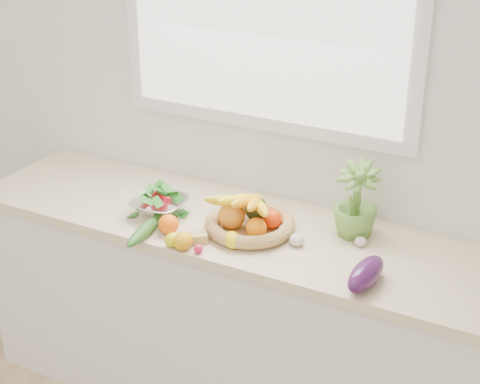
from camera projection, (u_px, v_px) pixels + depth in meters
The scene contains 18 objects.
back_wall at pixel (266, 94), 3.00m from camera, with size 4.50×0.02×2.70m, color white.
counter_cabinet at pixel (232, 318), 3.16m from camera, with size 2.20×0.58×0.86m, color silver.
countertop at pixel (231, 226), 2.96m from camera, with size 2.24×0.62×0.04m, color beige.
orange_loose at pixel (168, 224), 2.85m from camera, with size 0.08×0.08×0.08m, color #FF6008.
lemon_a at pixel (183, 241), 2.74m from camera, with size 0.07×0.09×0.07m, color #D8990B.
lemon_b at pixel (173, 240), 2.76m from camera, with size 0.06×0.07×0.06m, color #D4D70B.
lemon_c at pixel (232, 240), 2.75m from camera, with size 0.06×0.08×0.06m, color yellow.
apple at pixel (159, 199), 3.06m from camera, with size 0.08×0.08×0.08m, color red.
ginger at pixel (192, 239), 2.79m from camera, with size 0.12×0.05×0.04m, color tan.
garlic_a at pixel (285, 230), 2.84m from camera, with size 0.05×0.05×0.05m, color beige.
garlic_b at pixel (361, 241), 2.77m from camera, with size 0.05×0.05×0.04m, color beige.
garlic_c at pixel (297, 240), 2.77m from camera, with size 0.06×0.06×0.05m, color beige.
eggplant at pixel (366, 274), 2.51m from camera, with size 0.09×0.23×0.09m, color #38113E.
cucumber at pixel (145, 230), 2.83m from camera, with size 0.05×0.27×0.05m, color #2D5D1B.
radish at pixel (198, 249), 2.72m from camera, with size 0.04×0.04×0.04m, color #D71A48.
potted_herb at pixel (356, 201), 2.80m from camera, with size 0.18×0.18×0.31m, color #5E8F34.
fruit_basket at pixel (249, 219), 2.86m from camera, with size 0.37×0.37×0.18m.
colander_with_spinach at pixel (160, 202), 2.98m from camera, with size 0.22×0.22×0.12m.
Camera 1 is at (1.25, -0.35, 2.27)m, focal length 55.00 mm.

